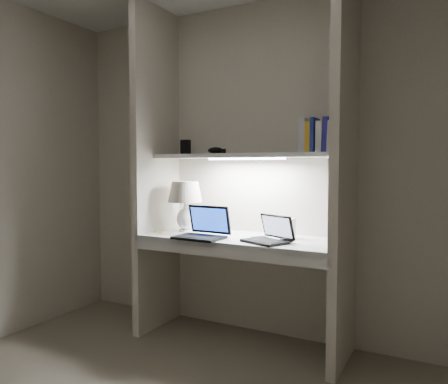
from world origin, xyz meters
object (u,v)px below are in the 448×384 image
Objects in this scene: laptop_main at (203,230)px; table_lamp at (185,198)px; speaker at (287,228)px; book_row at (317,136)px; laptop_netbook at (269,236)px.

table_lamp is at bearing 147.25° from laptop_main.
book_row is at bearing 11.83° from speaker.
speaker is 0.60× the size of book_row.
book_row reaches higher than laptop_main.
speaker is (0.54, 0.25, 0.02)m from laptop_main.
speaker is (0.81, 0.06, -0.19)m from table_lamp.
table_lamp is at bearing -177.04° from speaker.
book_row reaches higher than laptop_netbook.
book_row reaches higher than speaker.
laptop_main is 1.02m from book_row.
laptop_netbook is 0.75m from book_row.
laptop_netbook is (0.75, -0.13, -0.22)m from table_lamp.
table_lamp is 1.64× the size of book_row.
book_row is (0.19, 0.05, 0.64)m from speaker.
table_lamp is 1.10× the size of laptop_netbook.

